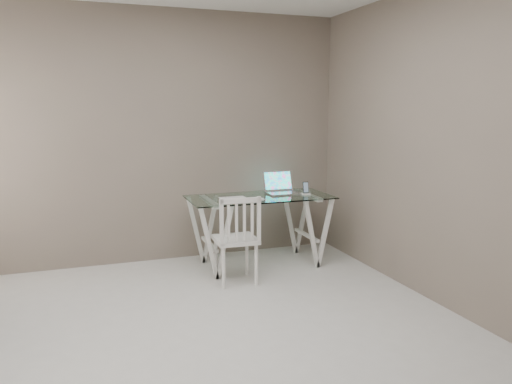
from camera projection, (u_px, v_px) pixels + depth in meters
room at (205, 100)px, 3.19m from camera, size 4.50×4.52×2.71m
desk at (260, 230)px, 5.30m from camera, size 1.50×0.70×0.75m
chair at (237, 236)px, 4.70m from camera, size 0.41×0.41×0.86m
laptop at (281, 188)px, 5.45m from camera, size 0.34×0.31×0.23m
keyboard at (232, 198)px, 5.13m from camera, size 0.29×0.12×0.01m
mouse at (259, 200)px, 4.95m from camera, size 0.12×0.07×0.04m
phone_dock at (306, 191)px, 5.34m from camera, size 0.07×0.07×0.14m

